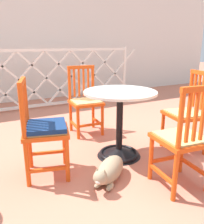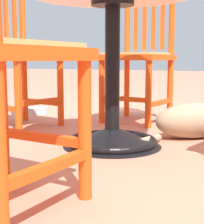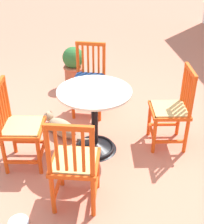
% 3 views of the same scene
% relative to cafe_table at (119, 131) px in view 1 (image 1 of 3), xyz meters
% --- Properties ---
extents(ground_plane, '(24.00, 24.00, 0.00)m').
position_rel_cafe_table_xyz_m(ground_plane, '(-0.06, -0.18, -0.28)').
color(ground_plane, '#C6755B').
extents(building_wall_backdrop, '(10.00, 0.20, 2.80)m').
position_rel_cafe_table_xyz_m(building_wall_backdrop, '(-0.06, 3.30, 1.12)').
color(building_wall_backdrop, silver).
rests_on(building_wall_backdrop, ground_plane).
extents(lattice_fence_panel, '(3.54, 0.06, 1.14)m').
position_rel_cafe_table_xyz_m(lattice_fence_panel, '(0.13, 2.42, 0.29)').
color(lattice_fence_panel, silver).
rests_on(lattice_fence_panel, ground_plane).
extents(cafe_table, '(0.76, 0.76, 0.73)m').
position_rel_cafe_table_xyz_m(cafe_table, '(0.00, 0.00, 0.00)').
color(cafe_table, black).
rests_on(cafe_table, ground_plane).
extents(orange_chair_facing_out, '(0.47, 0.47, 0.91)m').
position_rel_cafe_table_xyz_m(orange_chair_facing_out, '(0.76, -0.23, 0.15)').
color(orange_chair_facing_out, '#E04C14').
rests_on(orange_chair_facing_out, ground_plane).
extents(orange_chair_near_fence, '(0.43, 0.43, 0.91)m').
position_rel_cafe_table_xyz_m(orange_chair_near_fence, '(-0.03, 0.84, 0.15)').
color(orange_chair_near_fence, '#E04C14').
rests_on(orange_chair_near_fence, ground_plane).
extents(orange_chair_by_planter, '(0.49, 0.49, 0.91)m').
position_rel_cafe_table_xyz_m(orange_chair_by_planter, '(-0.82, -0.01, 0.16)').
color(orange_chair_by_planter, '#E04C14').
rests_on(orange_chair_by_planter, ground_plane).
extents(orange_chair_at_corner, '(0.44, 0.44, 0.91)m').
position_rel_cafe_table_xyz_m(orange_chair_at_corner, '(0.15, -0.75, 0.15)').
color(orange_chair_at_corner, '#E04C14').
rests_on(orange_chair_at_corner, ground_plane).
extents(tabby_cat, '(0.49, 0.61, 0.23)m').
position_rel_cafe_table_xyz_m(tabby_cat, '(-0.35, -0.39, -0.19)').
color(tabby_cat, '#9E896B').
rests_on(tabby_cat, ground_plane).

